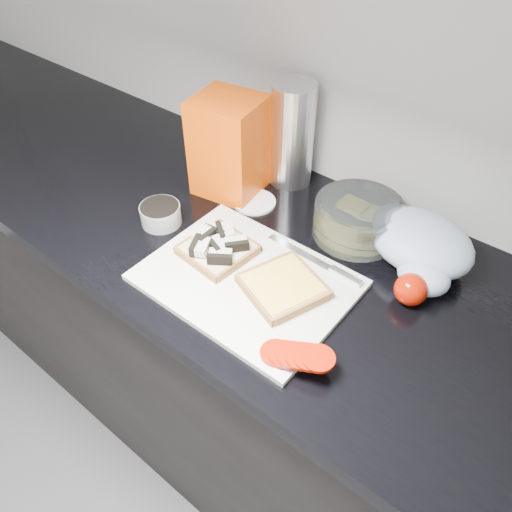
{
  "coord_description": "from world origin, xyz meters",
  "views": [
    {
      "loc": [
        0.4,
        0.56,
        1.62
      ],
      "look_at": [
        -0.04,
        1.11,
        0.95
      ],
      "focal_mm": 35.0,
      "sensor_mm": 36.0,
      "label": 1
    }
  ],
  "objects_px": {
    "glass_bowl": "(358,219)",
    "bread_bag": "(229,146)",
    "cutting_board": "(247,280)",
    "steel_canister": "(292,135)"
  },
  "relations": [
    {
      "from": "glass_bowl",
      "to": "bread_bag",
      "type": "height_order",
      "value": "bread_bag"
    },
    {
      "from": "bread_bag",
      "to": "glass_bowl",
      "type": "bearing_deg",
      "value": -2.09
    },
    {
      "from": "glass_bowl",
      "to": "bread_bag",
      "type": "xyz_separation_m",
      "value": [
        -0.33,
        -0.04,
        0.08
      ]
    },
    {
      "from": "glass_bowl",
      "to": "bread_bag",
      "type": "relative_size",
      "value": 0.82
    },
    {
      "from": "cutting_board",
      "to": "bread_bag",
      "type": "distance_m",
      "value": 0.35
    },
    {
      "from": "bread_bag",
      "to": "steel_canister",
      "type": "xyz_separation_m",
      "value": [
        0.09,
        0.12,
        0.01
      ]
    },
    {
      "from": "cutting_board",
      "to": "bread_bag",
      "type": "relative_size",
      "value": 1.72
    },
    {
      "from": "glass_bowl",
      "to": "bread_bag",
      "type": "bearing_deg",
      "value": -172.7
    },
    {
      "from": "cutting_board",
      "to": "steel_canister",
      "type": "distance_m",
      "value": 0.39
    },
    {
      "from": "cutting_board",
      "to": "bread_bag",
      "type": "height_order",
      "value": "bread_bag"
    }
  ]
}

